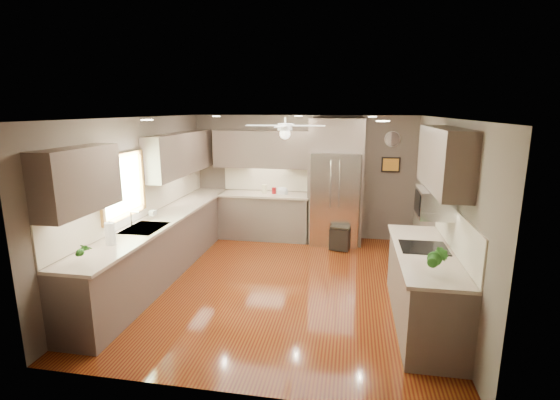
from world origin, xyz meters
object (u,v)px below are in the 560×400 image
(canister_c, at_px, (264,189))
(canister_d, at_px, (274,191))
(microwave, at_px, (435,203))
(bowl, at_px, (282,193))
(potted_plant_left, at_px, (81,250))
(paper_towel, at_px, (110,234))
(stool, at_px, (340,237))
(soap_bottle, at_px, (154,212))
(potted_plant_right, at_px, (438,258))
(refrigerator, at_px, (336,184))

(canister_c, relative_size, canister_d, 1.25)
(microwave, bearing_deg, bowl, 131.34)
(potted_plant_left, height_order, bowl, potted_plant_left)
(paper_towel, bearing_deg, bowl, 64.80)
(stool, relative_size, paper_towel, 1.44)
(soap_bottle, xyz_separation_m, potted_plant_right, (3.96, -1.57, 0.09))
(canister_d, distance_m, bowl, 0.18)
(potted_plant_right, height_order, paper_towel, potted_plant_right)
(potted_plant_left, xyz_separation_m, bowl, (1.59, 4.02, -0.11))
(potted_plant_right, bearing_deg, canister_d, 123.18)
(bowl, bearing_deg, potted_plant_left, -111.59)
(bowl, distance_m, refrigerator, 1.09)
(stool, xyz_separation_m, paper_towel, (-2.81, -3.00, 0.84))
(canister_c, distance_m, bowl, 0.40)
(soap_bottle, distance_m, microwave, 4.15)
(bowl, xyz_separation_m, microwave, (2.39, -2.72, 0.51))
(canister_c, relative_size, refrigerator, 0.07)
(soap_bottle, bearing_deg, potted_plant_left, -86.87)
(refrigerator, relative_size, microwave, 4.45)
(soap_bottle, height_order, potted_plant_right, potted_plant_right)
(canister_d, height_order, potted_plant_right, potted_plant_right)
(microwave, xyz_separation_m, paper_towel, (-4.00, -0.71, -0.40))
(canister_d, xyz_separation_m, stool, (1.38, -0.47, -0.76))
(soap_bottle, height_order, refrigerator, refrigerator)
(potted_plant_right, xyz_separation_m, microwave, (0.12, 0.98, 0.37))
(soap_bottle, bearing_deg, stool, 30.42)
(potted_plant_left, bearing_deg, stool, 52.18)
(potted_plant_right, distance_m, bowl, 4.34)
(soap_bottle, bearing_deg, microwave, -8.25)
(canister_c, height_order, paper_towel, paper_towel)
(canister_c, height_order, potted_plant_right, potted_plant_right)
(canister_d, relative_size, bowl, 0.57)
(canister_d, distance_m, stool, 1.64)
(canister_c, relative_size, potted_plant_right, 0.48)
(canister_c, distance_m, canister_d, 0.21)
(potted_plant_right, bearing_deg, soap_bottle, 158.37)
(potted_plant_left, relative_size, paper_towel, 0.86)
(canister_d, bearing_deg, potted_plant_left, -109.19)
(soap_bottle, relative_size, microwave, 0.31)
(potted_plant_left, xyz_separation_m, refrigerator, (2.65, 4.01, 0.11))
(paper_towel, bearing_deg, potted_plant_left, -87.94)
(refrigerator, xyz_separation_m, microwave, (1.33, -2.71, 0.29))
(bowl, xyz_separation_m, paper_towel, (-1.61, -3.43, 0.11))
(bowl, distance_m, microwave, 3.65)
(canister_d, height_order, microwave, microwave)
(bowl, bearing_deg, soap_bottle, -128.57)
(microwave, relative_size, paper_towel, 1.74)
(canister_d, bearing_deg, canister_c, 169.82)
(potted_plant_right, bearing_deg, potted_plant_left, -175.20)
(soap_bottle, xyz_separation_m, paper_towel, (0.08, -1.30, 0.05))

